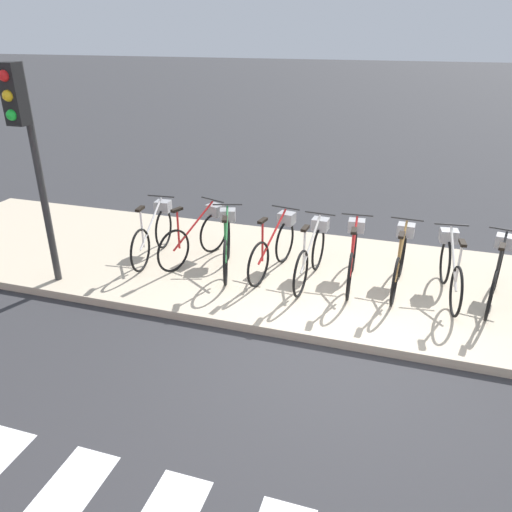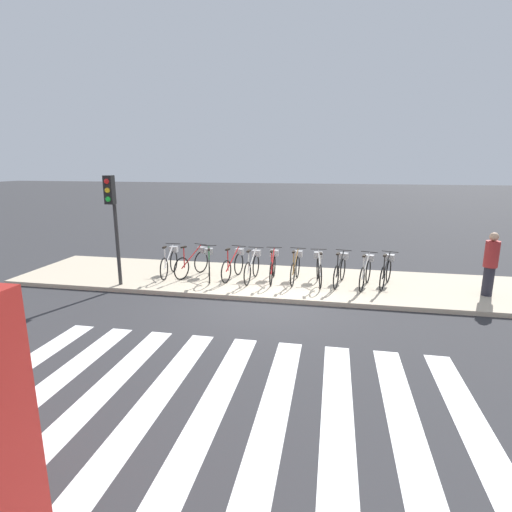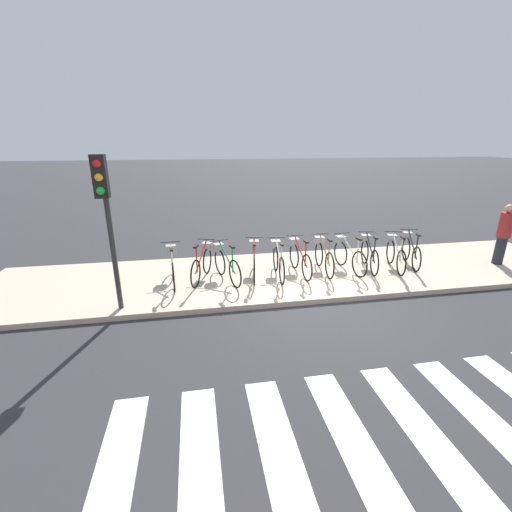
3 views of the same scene
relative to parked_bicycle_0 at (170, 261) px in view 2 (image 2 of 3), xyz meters
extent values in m
plane|color=#2D2D30|center=(3.21, -1.54, -0.55)|extent=(120.00, 120.00, 0.00)
cube|color=#B7A88E|center=(3.21, 0.11, -0.49)|extent=(15.42, 3.31, 0.12)
cube|color=silver|center=(1.41, -7.81, -0.55)|extent=(0.45, 8.00, 0.01)
cube|color=silver|center=(2.31, -7.81, -0.55)|extent=(0.45, 8.00, 0.01)
cube|color=silver|center=(3.21, -7.81, -0.55)|extent=(0.45, 8.00, 0.01)
torus|color=black|center=(0.05, -0.55, -0.10)|extent=(0.09, 0.67, 0.67)
torus|color=black|center=(-0.03, 0.36, -0.10)|extent=(0.09, 0.67, 0.67)
cylinder|color=silver|center=(0.01, -0.09, 0.17)|extent=(0.11, 0.93, 0.57)
cylinder|color=silver|center=(0.04, -0.43, 0.20)|extent=(0.03, 0.03, 0.60)
cube|color=black|center=(0.04, -0.43, 0.52)|extent=(0.09, 0.21, 0.04)
cylinder|color=#262626|center=(-0.03, 0.36, 0.47)|extent=(0.46, 0.06, 0.02)
cube|color=gray|center=(-0.03, 0.41, 0.28)|extent=(0.26, 0.22, 0.18)
torus|color=black|center=(0.54, -0.42, -0.10)|extent=(0.26, 0.64, 0.67)
torus|color=black|center=(0.84, 0.45, -0.10)|extent=(0.26, 0.64, 0.67)
cylinder|color=red|center=(0.69, 0.01, 0.17)|extent=(0.34, 0.89, 0.57)
cylinder|color=red|center=(0.58, -0.30, 0.20)|extent=(0.04, 0.04, 0.60)
cube|color=black|center=(0.58, -0.30, 0.52)|extent=(0.13, 0.21, 0.04)
cylinder|color=#262626|center=(0.84, 0.45, 0.47)|extent=(0.44, 0.18, 0.02)
cube|color=gray|center=(0.86, 0.49, 0.28)|extent=(0.29, 0.27, 0.18)
torus|color=black|center=(1.43, -0.58, -0.10)|extent=(0.24, 0.65, 0.67)
torus|color=black|center=(1.15, 0.29, -0.10)|extent=(0.24, 0.65, 0.67)
cylinder|color=#267238|center=(1.29, -0.14, 0.17)|extent=(0.32, 0.90, 0.57)
cylinder|color=#267238|center=(1.39, -0.46, 0.20)|extent=(0.04, 0.04, 0.60)
cube|color=black|center=(1.39, -0.46, 0.52)|extent=(0.13, 0.21, 0.04)
cylinder|color=#262626|center=(1.15, 0.29, 0.47)|extent=(0.45, 0.16, 0.02)
cube|color=gray|center=(1.14, 0.34, 0.28)|extent=(0.29, 0.26, 0.18)
torus|color=black|center=(1.90, -0.48, -0.10)|extent=(0.15, 0.67, 0.67)
torus|color=black|center=(2.05, 0.42, -0.10)|extent=(0.15, 0.67, 0.67)
cylinder|color=red|center=(1.98, -0.03, 0.17)|extent=(0.19, 0.93, 0.57)
cylinder|color=red|center=(1.92, -0.36, 0.20)|extent=(0.04, 0.04, 0.60)
cube|color=black|center=(1.92, -0.36, 0.52)|extent=(0.10, 0.21, 0.04)
cylinder|color=#262626|center=(2.05, 0.42, 0.47)|extent=(0.46, 0.10, 0.02)
cube|color=gray|center=(2.06, 0.47, 0.28)|extent=(0.27, 0.24, 0.18)
torus|color=black|center=(2.54, -0.59, -0.10)|extent=(0.08, 0.67, 0.67)
torus|color=black|center=(2.61, 0.32, -0.10)|extent=(0.08, 0.67, 0.67)
cylinder|color=beige|center=(2.57, -0.14, 0.17)|extent=(0.10, 0.93, 0.57)
cylinder|color=beige|center=(2.55, -0.47, 0.20)|extent=(0.03, 0.03, 0.60)
cube|color=black|center=(2.55, -0.47, 0.52)|extent=(0.08, 0.20, 0.04)
cylinder|color=#262626|center=(2.61, 0.32, 0.47)|extent=(0.46, 0.06, 0.02)
cube|color=gray|center=(2.61, 0.37, 0.28)|extent=(0.25, 0.22, 0.18)
torus|color=black|center=(3.19, -0.49, -0.10)|extent=(0.07, 0.67, 0.67)
torus|color=black|center=(3.14, 0.43, -0.10)|extent=(0.07, 0.67, 0.67)
cylinder|color=red|center=(3.17, -0.03, 0.17)|extent=(0.09, 0.94, 0.57)
cylinder|color=red|center=(3.19, -0.36, 0.20)|extent=(0.03, 0.03, 0.60)
cube|color=black|center=(3.19, -0.36, 0.52)|extent=(0.08, 0.20, 0.04)
cylinder|color=#262626|center=(3.14, 0.43, 0.47)|extent=(0.46, 0.05, 0.02)
cube|color=gray|center=(3.14, 0.48, 0.28)|extent=(0.25, 0.21, 0.18)
torus|color=black|center=(3.79, -0.45, -0.10)|extent=(0.08, 0.67, 0.67)
torus|color=black|center=(3.85, 0.46, -0.10)|extent=(0.08, 0.67, 0.67)
cylinder|color=olive|center=(3.82, 0.01, 0.17)|extent=(0.09, 0.93, 0.57)
cylinder|color=olive|center=(3.80, -0.33, 0.20)|extent=(0.03, 0.03, 0.60)
cube|color=black|center=(3.80, -0.33, 0.52)|extent=(0.08, 0.20, 0.04)
cylinder|color=#262626|center=(3.85, 0.46, 0.47)|extent=(0.46, 0.05, 0.02)
cube|color=gray|center=(3.85, 0.51, 0.28)|extent=(0.25, 0.21, 0.18)
torus|color=black|center=(4.55, -0.50, -0.10)|extent=(0.11, 0.67, 0.67)
torus|color=black|center=(4.45, 0.42, -0.10)|extent=(0.11, 0.67, 0.67)
cylinder|color=beige|center=(4.50, -0.04, 0.17)|extent=(0.14, 0.93, 0.57)
cylinder|color=beige|center=(4.54, -0.37, 0.20)|extent=(0.04, 0.04, 0.60)
cube|color=black|center=(4.54, -0.37, 0.52)|extent=(0.09, 0.21, 0.04)
cylinder|color=#262626|center=(4.45, 0.42, 0.47)|extent=(0.46, 0.08, 0.02)
cube|color=gray|center=(4.44, 0.47, 0.28)|extent=(0.26, 0.23, 0.18)
torus|color=black|center=(4.97, -0.47, -0.10)|extent=(0.18, 0.66, 0.67)
torus|color=black|center=(5.16, 0.43, -0.10)|extent=(0.18, 0.66, 0.67)
cylinder|color=black|center=(5.07, -0.02, 0.17)|extent=(0.23, 0.92, 0.57)
cylinder|color=black|center=(5.00, -0.34, 0.20)|extent=(0.04, 0.04, 0.60)
cube|color=black|center=(5.00, -0.34, 0.52)|extent=(0.11, 0.21, 0.04)
cylinder|color=#262626|center=(5.16, 0.43, 0.47)|extent=(0.45, 0.12, 0.02)
cube|color=gray|center=(5.17, 0.48, 0.28)|extent=(0.28, 0.25, 0.18)
torus|color=black|center=(5.64, -0.58, -0.10)|extent=(0.20, 0.66, 0.67)
torus|color=black|center=(5.87, 0.31, -0.10)|extent=(0.20, 0.66, 0.67)
cylinder|color=beige|center=(5.76, -0.13, 0.17)|extent=(0.26, 0.91, 0.57)
cylinder|color=beige|center=(5.67, -0.45, 0.20)|extent=(0.04, 0.04, 0.60)
cube|color=black|center=(5.67, -0.45, 0.52)|extent=(0.12, 0.21, 0.04)
cylinder|color=#262626|center=(5.87, 0.31, 0.47)|extent=(0.45, 0.14, 0.02)
cube|color=gray|center=(5.88, 0.36, 0.28)|extent=(0.28, 0.25, 0.18)
torus|color=black|center=(6.18, -0.40, -0.10)|extent=(0.23, 0.65, 0.67)
torus|color=black|center=(6.45, 0.48, -0.10)|extent=(0.23, 0.65, 0.67)
cylinder|color=black|center=(6.31, 0.04, 0.17)|extent=(0.30, 0.90, 0.57)
cylinder|color=black|center=(6.22, -0.28, 0.20)|extent=(0.04, 0.04, 0.60)
cube|color=black|center=(6.22, -0.28, 0.52)|extent=(0.13, 0.21, 0.04)
cylinder|color=#262626|center=(6.45, 0.48, 0.47)|extent=(0.45, 0.16, 0.02)
cube|color=gray|center=(6.46, 0.53, 0.28)|extent=(0.29, 0.26, 0.18)
cylinder|color=#23232D|center=(8.81, -0.24, -0.05)|extent=(0.26, 0.26, 0.76)
cylinder|color=maroon|center=(8.81, -0.24, 0.66)|extent=(0.34, 0.34, 0.67)
sphere|color=tan|center=(8.81, -0.24, 1.11)|extent=(0.22, 0.22, 0.22)
cylinder|color=#2D2D2D|center=(-1.00, -1.19, 1.08)|extent=(0.10, 0.10, 3.03)
cube|color=black|center=(-1.00, -1.37, 2.22)|extent=(0.24, 0.20, 0.75)
sphere|color=red|center=(-1.00, -1.47, 2.45)|extent=(0.14, 0.14, 0.14)
sphere|color=gold|center=(-1.00, -1.47, 2.22)|extent=(0.14, 0.14, 0.14)
sphere|color=green|center=(-1.00, -1.47, 1.99)|extent=(0.14, 0.14, 0.14)
camera|label=1|loc=(3.79, -6.61, 2.97)|focal=35.00mm
camera|label=2|loc=(4.83, -11.06, 2.92)|focal=28.00mm
camera|label=3|loc=(0.62, -7.88, 2.83)|focal=24.00mm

